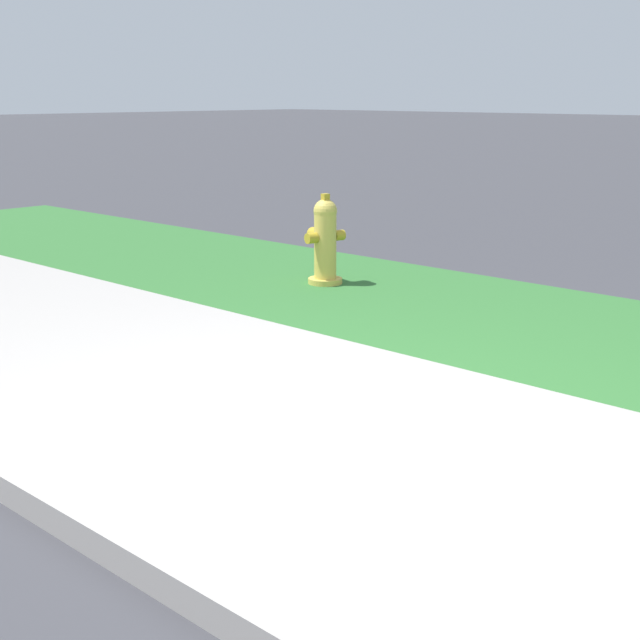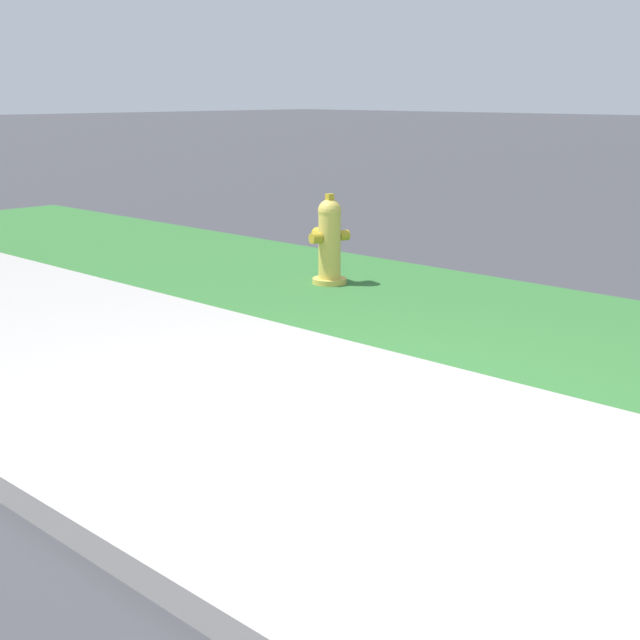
% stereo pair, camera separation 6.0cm
% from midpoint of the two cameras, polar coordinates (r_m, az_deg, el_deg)
% --- Properties ---
extents(ground_plane, '(120.00, 120.00, 0.00)m').
position_cam_midpoint_polar(ground_plane, '(4.29, 0.94, -7.35)').
color(ground_plane, '#38383D').
extents(sidewalk_pavement, '(18.00, 2.55, 0.01)m').
position_cam_midpoint_polar(sidewalk_pavement, '(4.28, 0.94, -7.28)').
color(sidewalk_pavement, '#9E9993').
rests_on(sidewalk_pavement, ground).
extents(grass_verge, '(18.00, 2.46, 0.01)m').
position_cam_midpoint_polar(grass_verge, '(6.26, 16.75, -0.88)').
color(grass_verge, '#2D662D').
rests_on(grass_verge, ground).
extents(street_curb, '(18.00, 0.16, 0.12)m').
position_cam_midpoint_polar(street_curb, '(3.48, -14.84, -12.16)').
color(street_curb, '#9E9993').
rests_on(street_curb, ground).
extents(fire_hydrant_by_grass_verge, '(0.35, 0.38, 0.77)m').
position_cam_midpoint_polar(fire_hydrant_by_grass_verge, '(7.54, 0.82, 5.09)').
color(fire_hydrant_by_grass_verge, gold).
rests_on(fire_hydrant_by_grass_verge, ground).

